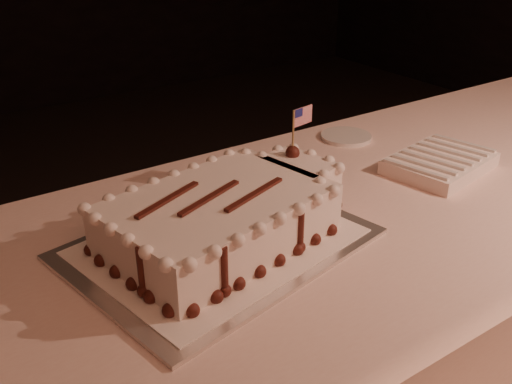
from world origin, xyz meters
TOP-DOWN VIEW (x-y plane):
  - banquet_table at (0.00, 0.60)m, footprint 2.40×0.80m
  - cake_board at (-0.32, 0.61)m, footprint 0.57×0.47m
  - doily at (-0.32, 0.61)m, footprint 0.51×0.42m
  - sheet_cake at (-0.30, 0.62)m, footprint 0.49×0.33m
  - napkin_stack at (0.27, 0.61)m, footprint 0.27×0.21m
  - side_plate at (0.22, 0.88)m, footprint 0.13×0.13m

SIDE VIEW (x-z plane):
  - banquet_table at x=0.00m, z-range 0.00..0.75m
  - cake_board at x=-0.32m, z-range 0.75..0.76m
  - side_plate at x=0.22m, z-range 0.75..0.76m
  - doily at x=-0.32m, z-range 0.76..0.76m
  - napkin_stack at x=0.27m, z-range 0.75..0.79m
  - sheet_cake at x=-0.30m, z-range 0.71..0.90m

